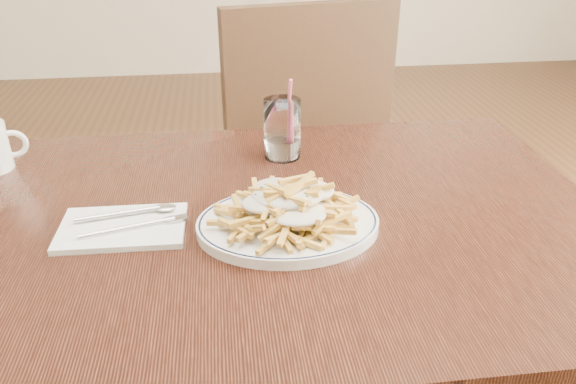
{
  "coord_description": "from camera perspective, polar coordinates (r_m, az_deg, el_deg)",
  "views": [
    {
      "loc": [
        -0.06,
        -0.83,
        1.24
      ],
      "look_at": [
        0.03,
        -0.05,
        0.82
      ],
      "focal_mm": 35.0,
      "sensor_mm": 36.0,
      "label": 1
    }
  ],
  "objects": [
    {
      "name": "table",
      "position": [
        1.01,
        -2.35,
        -6.12
      ],
      "size": [
        1.2,
        0.8,
        0.75
      ],
      "color": "black",
      "rests_on": "ground"
    },
    {
      "name": "chair_far",
      "position": [
        1.67,
        0.77,
        4.44
      ],
      "size": [
        0.55,
        0.55,
        1.0
      ],
      "color": "black",
      "rests_on": "ground"
    },
    {
      "name": "fries_plate",
      "position": [
        0.92,
        0.0,
        -3.26
      ],
      "size": [
        0.35,
        0.32,
        0.02
      ],
      "color": "white",
      "rests_on": "table"
    },
    {
      "name": "loaded_fries",
      "position": [
        0.9,
        0.0,
        -0.88
      ],
      "size": [
        0.25,
        0.22,
        0.07
      ],
      "color": "gold",
      "rests_on": "fries_plate"
    },
    {
      "name": "napkin",
      "position": [
        0.96,
        -16.45,
        -3.48
      ],
      "size": [
        0.21,
        0.14,
        0.01
      ],
      "primitive_type": "cube",
      "rotation": [
        0.0,
        0.0,
        -0.02
      ],
      "color": "white",
      "rests_on": "table"
    },
    {
      "name": "cutlery",
      "position": [
        0.96,
        -16.49,
        -2.89
      ],
      "size": [
        0.2,
        0.11,
        0.01
      ],
      "color": "silver",
      "rests_on": "napkin"
    },
    {
      "name": "water_glass",
      "position": [
        1.16,
        -0.58,
        6.08
      ],
      "size": [
        0.08,
        0.08,
        0.17
      ],
      "color": "white",
      "rests_on": "table"
    }
  ]
}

